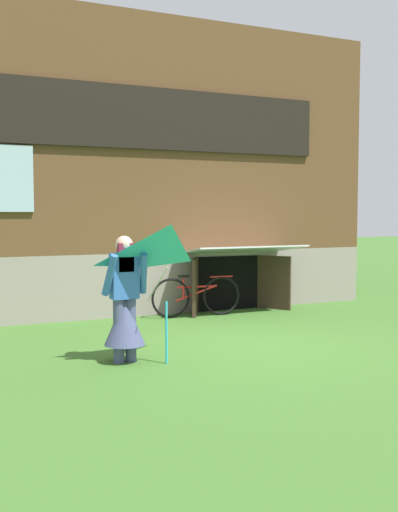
{
  "coord_description": "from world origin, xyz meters",
  "views": [
    {
      "loc": [
        -4.42,
        -7.73,
        1.91
      ],
      "look_at": [
        -0.29,
        1.11,
        1.22
      ],
      "focal_mm": 43.81,
      "sensor_mm": 36.0,
      "label": 1
    }
  ],
  "objects": [
    {
      "name": "ground_plane",
      "position": [
        0.0,
        0.0,
        0.0
      ],
      "size": [
        60.0,
        60.0,
        0.0
      ],
      "primitive_type": "plane",
      "color": "#3D6B28"
    },
    {
      "name": "bicycle_red",
      "position": [
        0.32,
        2.55,
        0.38
      ],
      "size": [
        1.7,
        0.22,
        0.77
      ],
      "rotation": [
        0.0,
        0.0,
        -0.1
      ],
      "color": "black",
      "rests_on": "ground_plane"
    },
    {
      "name": "log_house",
      "position": [
        0.0,
        5.55,
        2.75
      ],
      "size": [
        8.7,
        6.23,
        5.5
      ],
      "color": "gray",
      "rests_on": "ground_plane"
    },
    {
      "name": "person",
      "position": [
        -1.96,
        -0.23,
        0.68
      ],
      "size": [
        0.61,
        0.52,
        1.61
      ],
      "rotation": [
        0.0,
        0.0,
        -0.3
      ],
      "color": "#474C75",
      "rests_on": "ground_plane"
    },
    {
      "name": "kite",
      "position": [
        -1.57,
        -0.84,
        1.3
      ],
      "size": [
        1.08,
        1.16,
        1.61
      ],
      "color": "#2DB2CC",
      "rests_on": "ground_plane"
    }
  ]
}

